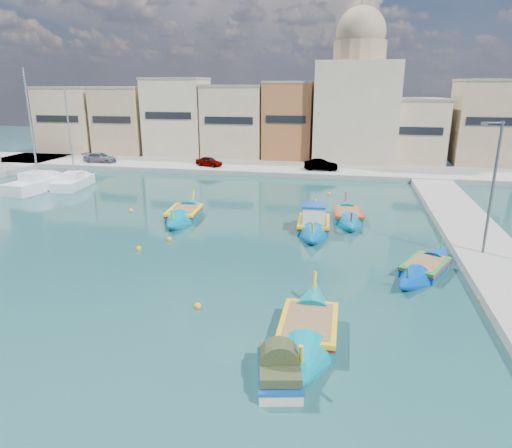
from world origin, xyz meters
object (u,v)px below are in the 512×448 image
(luzzu_cyan_south, at_px, (308,330))
(yacht_north, at_px, (81,180))
(luzzu_blue_south, at_px, (425,269))
(tender_near, at_px, (279,371))
(luzzu_blue_cabin, at_px, (314,225))
(church_block, at_px, (357,97))
(luzzu_green, at_px, (184,215))
(luzzu_cyan_mid, at_px, (348,216))
(quay_street_lamp, at_px, (492,188))
(yacht_midnorth, at_px, (50,182))

(luzzu_cyan_south, relative_size, yacht_north, 0.85)
(luzzu_blue_south, distance_m, tender_near, 12.76)
(tender_near, bearing_deg, luzzu_blue_cabin, 90.90)
(church_block, xyz_separation_m, luzzu_green, (-12.65, -29.11, -8.12))
(luzzu_green, bearing_deg, luzzu_cyan_mid, 10.07)
(quay_street_lamp, relative_size, tender_near, 2.69)
(yacht_midnorth, bearing_deg, luzzu_blue_cabin, -18.28)
(luzzu_blue_south, bearing_deg, yacht_midnorth, 155.47)
(yacht_north, bearing_deg, luzzu_cyan_mid, -15.73)
(church_block, distance_m, yacht_north, 34.58)
(luzzu_blue_south, height_order, luzzu_cyan_south, luzzu_cyan_south)
(luzzu_blue_cabin, xyz_separation_m, yacht_midnorth, (-27.22, 8.99, 0.11))
(luzzu_green, height_order, luzzu_cyan_south, luzzu_cyan_south)
(church_block, bearing_deg, yacht_midnorth, -144.72)
(quay_street_lamp, bearing_deg, luzzu_green, 166.34)
(luzzu_blue_cabin, xyz_separation_m, yacht_north, (-24.97, 10.89, 0.03))
(luzzu_cyan_mid, distance_m, luzzu_blue_south, 10.55)
(luzzu_green, distance_m, luzzu_blue_south, 18.21)
(luzzu_green, relative_size, yacht_north, 0.84)
(luzzu_blue_south, height_order, tender_near, luzzu_blue_south)
(quay_street_lamp, xyz_separation_m, luzzu_cyan_mid, (-7.74, 7.08, -4.07))
(tender_near, height_order, yacht_midnorth, yacht_midnorth)
(yacht_north, bearing_deg, luzzu_blue_cabin, -23.57)
(luzzu_blue_south, xyz_separation_m, yacht_midnorth, (-33.83, 15.44, 0.25))
(church_block, xyz_separation_m, luzzu_blue_cabin, (-2.64, -30.12, -8.03))
(luzzu_blue_cabin, distance_m, yacht_north, 27.24)
(luzzu_cyan_mid, distance_m, tender_near, 20.83)
(church_block, bearing_deg, luzzu_blue_south, -83.81)
(church_block, relative_size, quay_street_lamp, 2.39)
(luzzu_cyan_south, bearing_deg, quay_street_lamp, 49.16)
(luzzu_cyan_south, xyz_separation_m, yacht_midnorth, (-28.21, 23.39, 0.20))
(luzzu_cyan_south, relative_size, yacht_midnorth, 0.71)
(luzzu_cyan_mid, bearing_deg, luzzu_blue_cabin, -126.24)
(church_block, bearing_deg, quay_street_lamp, -77.65)
(luzzu_blue_cabin, relative_size, luzzu_blue_south, 1.12)
(luzzu_cyan_south, distance_m, yacht_north, 36.25)
(luzzu_green, bearing_deg, luzzu_cyan_south, -54.46)
(luzzu_cyan_mid, height_order, yacht_north, yacht_north)
(church_block, relative_size, luzzu_cyan_mid, 2.23)
(luzzu_cyan_mid, bearing_deg, yacht_north, 164.27)
(church_block, bearing_deg, luzzu_blue_cabin, -95.01)
(luzzu_blue_cabin, relative_size, luzzu_green, 1.02)
(church_block, xyz_separation_m, yacht_north, (-27.61, -19.23, -8.00))
(quay_street_lamp, relative_size, luzzu_blue_south, 1.02)
(luzzu_blue_cabin, xyz_separation_m, luzzu_cyan_mid, (2.34, 3.20, -0.11))
(luzzu_green, height_order, tender_near, luzzu_green)
(church_block, height_order, luzzu_cyan_mid, church_block)
(luzzu_blue_south, xyz_separation_m, luzzu_cyan_south, (-5.61, -7.95, 0.05))
(tender_near, bearing_deg, church_block, 87.16)
(luzzu_green, xyz_separation_m, tender_near, (10.29, -18.53, 0.13))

